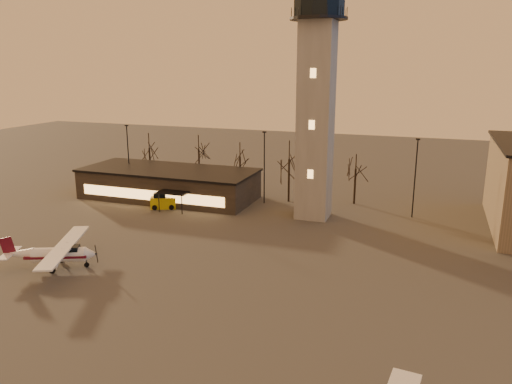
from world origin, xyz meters
TOP-DOWN VIEW (x-y plane):
  - ground at (0.00, 0.00)m, footprint 220.00×220.00m
  - control_tower at (0.00, 30.00)m, footprint 6.80×6.80m
  - terminal at (-21.99, 31.98)m, footprint 25.40×12.20m
  - light_poles at (0.50, 31.00)m, footprint 58.50×12.25m
  - tree_row at (-13.70, 39.16)m, footprint 37.20×9.20m
  - cessna_rear at (-18.78, 5.50)m, footprint 9.52×11.48m
  - service_cart at (-20.11, 26.97)m, footprint 3.81×3.14m

SIDE VIEW (x-z plane):
  - ground at x=0.00m, z-range 0.00..0.00m
  - service_cart at x=-20.11m, z-range -0.25..1.89m
  - cessna_rear at x=-18.78m, z-range -0.52..2.75m
  - terminal at x=-21.99m, z-range 0.01..4.31m
  - light_poles at x=0.50m, z-range 0.34..10.48m
  - tree_row at x=-13.70m, z-range 1.54..10.34m
  - control_tower at x=0.00m, z-range 0.03..32.63m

